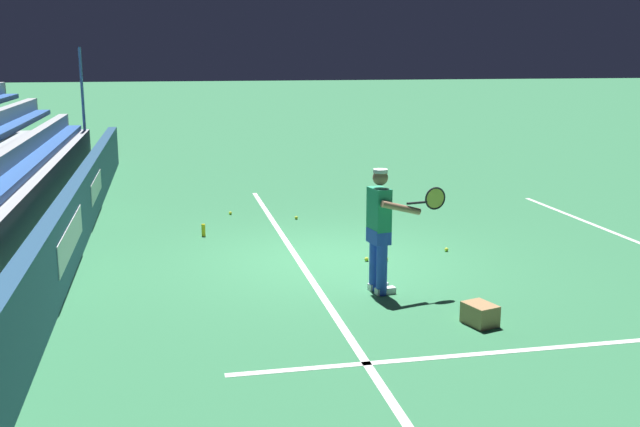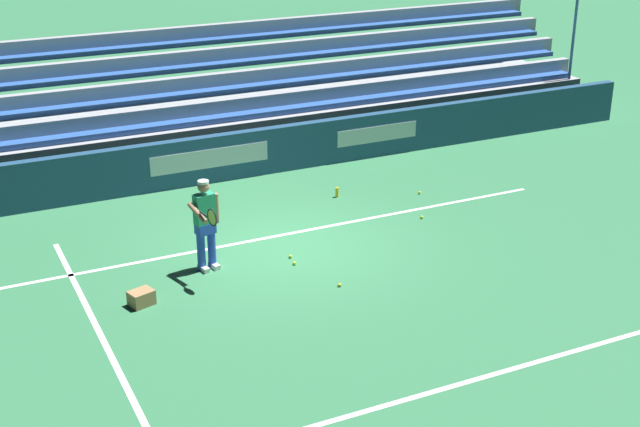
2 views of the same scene
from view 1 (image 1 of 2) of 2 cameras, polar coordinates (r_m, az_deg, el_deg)
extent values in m
plane|color=#337A4C|center=(11.99, 0.74, -3.50)|extent=(160.00, 160.00, 0.00)
cube|color=white|center=(11.90, -1.62, -3.61)|extent=(12.00, 0.10, 0.01)
cube|color=white|center=(14.19, 23.00, -2.00)|extent=(8.22, 0.10, 0.01)
cube|color=navy|center=(11.70, -18.90, -1.78)|extent=(23.24, 0.24, 1.10)
cube|color=silver|center=(11.43, -18.44, -1.79)|extent=(2.80, 0.01, 0.44)
cube|color=silver|center=(15.66, -16.67, 1.95)|extent=(2.20, 0.01, 0.40)
cylinder|color=#4C70B2|center=(22.16, -17.58, 7.59)|extent=(0.08, 0.08, 3.40)
cylinder|color=blue|center=(10.37, 4.19, -3.51)|extent=(0.15, 0.15, 0.88)
cylinder|color=blue|center=(10.18, 4.73, -3.81)|extent=(0.15, 0.15, 0.88)
cube|color=white|center=(10.51, 4.45, -5.55)|extent=(0.16, 0.30, 0.09)
cube|color=white|center=(10.32, 5.00, -5.89)|extent=(0.16, 0.30, 0.09)
cube|color=blue|center=(10.18, 4.49, -1.71)|extent=(0.37, 0.28, 0.20)
cube|color=#239366|center=(10.10, 4.53, 0.33)|extent=(0.39, 0.27, 0.58)
sphere|color=#A37556|center=(10.03, 4.62, 2.74)|extent=(0.21, 0.21, 0.21)
cylinder|color=white|center=(10.01, 4.63, 3.25)|extent=(0.20, 0.20, 0.05)
cylinder|color=#A37556|center=(10.33, 3.91, 0.37)|extent=(0.09, 0.09, 0.56)
cylinder|color=#A37556|center=(9.97, 6.19, 0.43)|extent=(0.19, 0.59, 0.24)
cylinder|color=black|center=(10.07, 7.40, 0.81)|extent=(0.09, 0.30, 0.03)
torus|color=black|center=(10.21, 8.77, 1.15)|extent=(0.08, 0.31, 0.31)
cylinder|color=#D6D14C|center=(10.21, 8.77, 1.15)|extent=(0.05, 0.27, 0.27)
cube|color=#A87F51|center=(9.35, 12.09, -7.51)|extent=(0.47, 0.40, 0.26)
sphere|color=#CCE533|center=(11.89, 3.57, -3.49)|extent=(0.07, 0.07, 0.07)
sphere|color=#CCE533|center=(11.92, 5.06, -3.48)|extent=(0.07, 0.07, 0.07)
sphere|color=#CCE533|center=(12.61, 9.61, -2.73)|extent=(0.07, 0.07, 0.07)
sphere|color=#CCE533|center=(15.38, -6.85, 0.03)|extent=(0.07, 0.07, 0.07)
sphere|color=#CCE533|center=(14.85, -1.82, -0.32)|extent=(0.07, 0.07, 0.07)
cylinder|color=yellow|center=(13.63, -8.87, -1.26)|extent=(0.07, 0.07, 0.22)
camera|label=2|loc=(18.09, 64.91, 17.97)|focal=50.00mm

